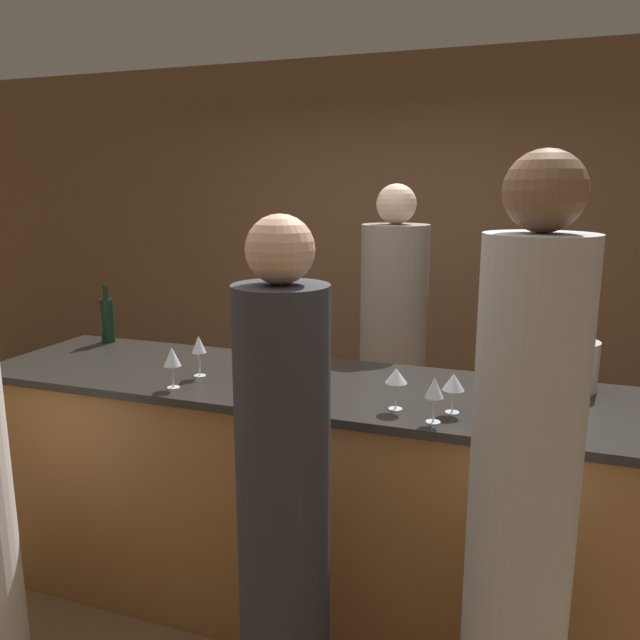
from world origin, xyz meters
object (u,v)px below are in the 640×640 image
at_px(guest_1, 284,516).
at_px(wine_bottle_0, 107,320).
at_px(guest_2, 520,530).
at_px(bartender, 392,371).
at_px(ice_bucket, 572,365).

bearing_deg(guest_1, wine_bottle_0, 144.82).
distance_m(guest_1, guest_2, 0.72).
height_order(bartender, guest_2, guest_2).
relative_size(bartender, guest_1, 1.05).
bearing_deg(ice_bucket, wine_bottle_0, 179.19).
relative_size(wine_bottle_0, ice_bucket, 1.52).
relative_size(guest_1, ice_bucket, 8.84).
bearing_deg(guest_2, guest_1, -179.18).
bearing_deg(bartender, guest_2, 114.68).
bearing_deg(ice_bucket, guest_2, -99.13).
bearing_deg(guest_1, ice_bucket, 48.35).
bearing_deg(wine_bottle_0, bartender, 22.30).
xyz_separation_m(guest_1, ice_bucket, (0.87, 0.98, 0.32)).
bearing_deg(guest_2, ice_bucket, 80.87).
relative_size(guest_1, guest_2, 0.91).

